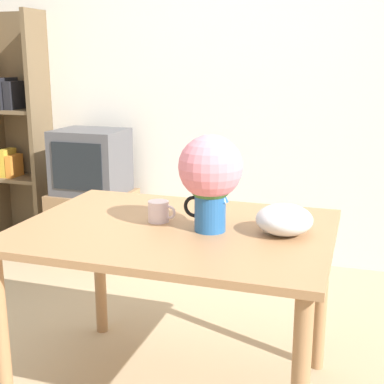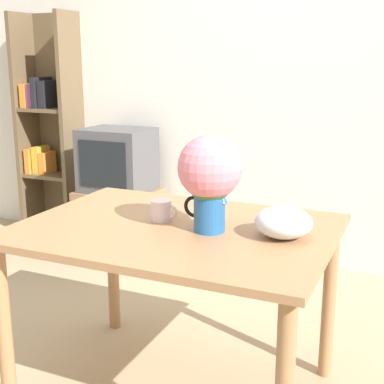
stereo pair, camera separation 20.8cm
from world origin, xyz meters
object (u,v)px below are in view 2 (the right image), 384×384
(flower_vase, at_px, (210,175))
(tv_set, at_px, (118,160))
(white_bowl, at_px, (283,222))
(coffee_mug, at_px, (162,211))

(flower_vase, bearing_deg, tv_set, 132.32)
(flower_vase, bearing_deg, white_bowl, 9.05)
(flower_vase, xyz_separation_m, white_bowl, (0.28, 0.04, -0.17))
(flower_vase, xyz_separation_m, tv_set, (-1.30, 1.42, -0.28))
(tv_set, bearing_deg, coffee_mug, -52.27)
(coffee_mug, bearing_deg, flower_vase, -11.89)
(flower_vase, distance_m, coffee_mug, 0.30)
(coffee_mug, height_order, tv_set, tv_set)
(flower_vase, height_order, tv_set, flower_vase)
(flower_vase, relative_size, white_bowl, 1.73)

